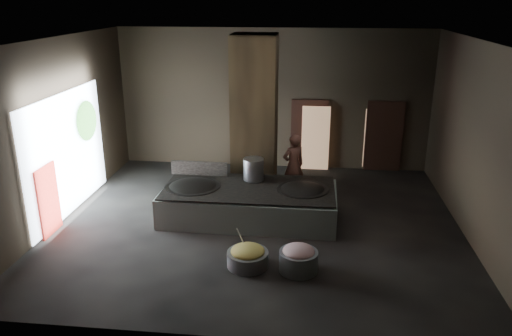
# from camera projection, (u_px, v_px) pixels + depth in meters

# --- Properties ---
(floor) EXTENTS (10.00, 9.00, 0.10)m
(floor) POSITION_uv_depth(u_px,v_px,m) (258.00, 224.00, 12.63)
(floor) COLOR black
(floor) RESTS_ON ground
(ceiling) EXTENTS (10.00, 9.00, 0.10)m
(ceiling) POSITION_uv_depth(u_px,v_px,m) (258.00, 38.00, 11.12)
(ceiling) COLOR black
(ceiling) RESTS_ON back_wall
(back_wall) EXTENTS (10.00, 0.10, 4.50)m
(back_wall) POSITION_uv_depth(u_px,v_px,m) (273.00, 99.00, 16.14)
(back_wall) COLOR black
(back_wall) RESTS_ON ground
(front_wall) EXTENTS (10.00, 0.10, 4.50)m
(front_wall) POSITION_uv_depth(u_px,v_px,m) (226.00, 217.00, 7.60)
(front_wall) COLOR black
(front_wall) RESTS_ON ground
(left_wall) EXTENTS (0.10, 9.00, 4.50)m
(left_wall) POSITION_uv_depth(u_px,v_px,m) (56.00, 131.00, 12.40)
(left_wall) COLOR black
(left_wall) RESTS_ON ground
(right_wall) EXTENTS (0.10, 9.00, 4.50)m
(right_wall) POSITION_uv_depth(u_px,v_px,m) (478.00, 144.00, 11.35)
(right_wall) COLOR black
(right_wall) RESTS_ON ground
(pillar) EXTENTS (1.20, 1.20, 4.50)m
(pillar) POSITION_uv_depth(u_px,v_px,m) (255.00, 118.00, 13.69)
(pillar) COLOR black
(pillar) RESTS_ON ground
(hearth_platform) EXTENTS (4.44, 2.20, 0.77)m
(hearth_platform) POSITION_uv_depth(u_px,v_px,m) (249.00, 204.00, 12.79)
(hearth_platform) COLOR #A3B6A7
(hearth_platform) RESTS_ON ground
(platform_cap) EXTENTS (4.31, 2.07, 0.03)m
(platform_cap) POSITION_uv_depth(u_px,v_px,m) (249.00, 188.00, 12.65)
(platform_cap) COLOR black
(platform_cap) RESTS_ON hearth_platform
(wok_left) EXTENTS (1.39, 1.39, 0.38)m
(wok_left) POSITION_uv_depth(u_px,v_px,m) (193.00, 189.00, 12.78)
(wok_left) COLOR black
(wok_left) RESTS_ON hearth_platform
(wok_left_rim) EXTENTS (1.42, 1.42, 0.05)m
(wok_left_rim) POSITION_uv_depth(u_px,v_px,m) (193.00, 186.00, 12.75)
(wok_left_rim) COLOR black
(wok_left_rim) RESTS_ON hearth_platform
(wok_right) EXTENTS (1.29, 1.29, 0.36)m
(wok_right) POSITION_uv_depth(u_px,v_px,m) (302.00, 192.00, 12.58)
(wok_right) COLOR black
(wok_right) RESTS_ON hearth_platform
(wok_right_rim) EXTENTS (1.32, 1.32, 0.05)m
(wok_right_rim) POSITION_uv_depth(u_px,v_px,m) (302.00, 189.00, 12.56)
(wok_right_rim) COLOR black
(wok_right_rim) RESTS_ON hearth_platform
(stock_pot) EXTENTS (0.54, 0.54, 0.57)m
(stock_pot) POSITION_uv_depth(u_px,v_px,m) (254.00, 169.00, 13.06)
(stock_pot) COLOR #A4A5AB
(stock_pot) RESTS_ON hearth_platform
(splash_guard) EXTENTS (1.53, 0.09, 0.38)m
(splash_guard) POSITION_uv_depth(u_px,v_px,m) (199.00, 168.00, 13.44)
(splash_guard) COLOR black
(splash_guard) RESTS_ON hearth_platform
(cook) EXTENTS (0.78, 0.70, 1.80)m
(cook) POSITION_uv_depth(u_px,v_px,m) (293.00, 165.00, 14.06)
(cook) COLOR #8B5547
(cook) RESTS_ON ground
(veg_basin) EXTENTS (0.93, 0.93, 0.33)m
(veg_basin) POSITION_uv_depth(u_px,v_px,m) (248.00, 259.00, 10.56)
(veg_basin) COLOR slate
(veg_basin) RESTS_ON ground
(veg_fill) EXTENTS (0.72, 0.72, 0.22)m
(veg_fill) POSITION_uv_depth(u_px,v_px,m) (248.00, 251.00, 10.50)
(veg_fill) COLOR #8FAB52
(veg_fill) RESTS_ON veg_basin
(ladle) EXTENTS (0.19, 0.32, 0.63)m
(ladle) POSITION_uv_depth(u_px,v_px,m) (242.00, 239.00, 10.59)
(ladle) COLOR #A4A5AB
(ladle) RESTS_ON veg_basin
(meat_basin) EXTENTS (0.90, 0.90, 0.44)m
(meat_basin) POSITION_uv_depth(u_px,v_px,m) (298.00, 261.00, 10.36)
(meat_basin) COLOR slate
(meat_basin) RESTS_ON ground
(meat_fill) EXTENTS (0.67, 0.67, 0.26)m
(meat_fill) POSITION_uv_depth(u_px,v_px,m) (299.00, 251.00, 10.28)
(meat_fill) COLOR #AF6970
(meat_fill) RESTS_ON meat_basin
(doorway_near) EXTENTS (1.18, 0.08, 2.38)m
(doorway_near) POSITION_uv_depth(u_px,v_px,m) (309.00, 136.00, 16.30)
(doorway_near) COLOR black
(doorway_near) RESTS_ON ground
(doorway_near_glow) EXTENTS (0.89, 0.04, 2.12)m
(doorway_near_glow) POSITION_uv_depth(u_px,v_px,m) (315.00, 138.00, 16.15)
(doorway_near_glow) COLOR #8C6647
(doorway_near_glow) RESTS_ON ground
(doorway_far) EXTENTS (1.18, 0.08, 2.38)m
(doorway_far) POSITION_uv_depth(u_px,v_px,m) (384.00, 138.00, 16.05)
(doorway_far) COLOR black
(doorway_far) RESTS_ON ground
(doorway_far_glow) EXTENTS (0.82, 0.04, 1.94)m
(doorway_far_glow) POSITION_uv_depth(u_px,v_px,m) (377.00, 139.00, 16.14)
(doorway_far_glow) COLOR #8C6647
(doorway_far_glow) RESTS_ON ground
(left_opening) EXTENTS (0.04, 4.20, 3.10)m
(left_opening) POSITION_uv_depth(u_px,v_px,m) (67.00, 154.00, 12.79)
(left_opening) COLOR white
(left_opening) RESTS_ON ground
(pavilion_sliver) EXTENTS (0.05, 0.90, 1.70)m
(pavilion_sliver) POSITION_uv_depth(u_px,v_px,m) (48.00, 200.00, 11.81)
(pavilion_sliver) COLOR maroon
(pavilion_sliver) RESTS_ON ground
(tree_silhouette) EXTENTS (0.28, 1.10, 1.10)m
(tree_silhouette) POSITION_uv_depth(u_px,v_px,m) (87.00, 121.00, 13.61)
(tree_silhouette) COLOR #194714
(tree_silhouette) RESTS_ON left_opening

